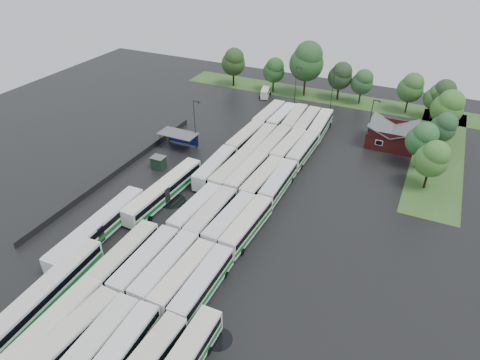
% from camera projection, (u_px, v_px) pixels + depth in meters
% --- Properties ---
extents(ground, '(160.00, 160.00, 0.00)m').
position_uv_depth(ground, '(198.00, 225.00, 70.12)').
color(ground, black).
rests_on(ground, ground).
extents(brick_building, '(10.07, 8.60, 5.39)m').
position_uv_depth(brick_building, '(392.00, 137.00, 93.09)').
color(brick_building, maroon).
rests_on(brick_building, ground).
extents(wash_shed, '(8.20, 4.20, 3.58)m').
position_uv_depth(wash_shed, '(179.00, 135.00, 91.56)').
color(wash_shed, '#2D2D30').
rests_on(wash_shed, ground).
extents(utility_hut, '(2.70, 2.20, 2.62)m').
position_uv_depth(utility_hut, '(159.00, 163.00, 84.90)').
color(utility_hut, black).
rests_on(utility_hut, ground).
extents(grass_strip_north, '(80.00, 10.00, 0.01)m').
position_uv_depth(grass_strip_north, '(321.00, 96.00, 118.87)').
color(grass_strip_north, '#335A22').
rests_on(grass_strip_north, ground).
extents(grass_strip_east, '(10.00, 50.00, 0.01)m').
position_uv_depth(grass_strip_east, '(439.00, 154.00, 90.49)').
color(grass_strip_east, '#335A22').
rests_on(grass_strip_east, ground).
extents(west_fence, '(0.10, 50.00, 1.20)m').
position_uv_depth(west_fence, '(120.00, 170.00, 83.94)').
color(west_fence, '#2D2D30').
rests_on(west_fence, ground).
extents(bus_r0c0, '(3.05, 13.38, 3.71)m').
position_uv_depth(bus_r0c0, '(57.00, 325.00, 50.84)').
color(bus_r0c0, white).
rests_on(bus_r0c0, ground).
extents(bus_r0c1, '(3.45, 13.36, 3.68)m').
position_uv_depth(bus_r0c1, '(73.00, 336.00, 49.52)').
color(bus_r0c1, white).
rests_on(bus_r0c1, ground).
extents(bus_r0c2, '(3.22, 13.39, 3.71)m').
position_uv_depth(bus_r0c2, '(95.00, 346.00, 48.33)').
color(bus_r0c2, white).
rests_on(bus_r0c2, ground).
extents(bus_r0c3, '(3.37, 13.05, 3.60)m').
position_uv_depth(bus_r0c3, '(119.00, 354.00, 47.59)').
color(bus_r0c3, white).
rests_on(bus_r0c3, ground).
extents(bus_r1c0, '(3.00, 13.15, 3.65)m').
position_uv_depth(bus_r1c0, '(125.00, 256.00, 61.04)').
color(bus_r1c0, white).
rests_on(bus_r1c0, ground).
extents(bus_r1c1, '(2.97, 13.30, 3.69)m').
position_uv_depth(bus_r1c1, '(145.00, 262.00, 59.87)').
color(bus_r1c1, white).
rests_on(bus_r1c1, ground).
extents(bus_r1c2, '(2.86, 13.38, 3.72)m').
position_uv_depth(bus_r1c2, '(166.00, 268.00, 58.88)').
color(bus_r1c2, white).
rests_on(bus_r1c2, ground).
extents(bus_r1c3, '(2.96, 12.89, 3.58)m').
position_uv_depth(bus_r1c3, '(184.00, 277.00, 57.63)').
color(bus_r1c3, white).
rests_on(bus_r1c3, ground).
extents(bus_r1c4, '(2.85, 13.04, 3.63)m').
position_uv_depth(bus_r1c4, '(203.00, 284.00, 56.43)').
color(bus_r1c4, white).
rests_on(bus_r1c4, ground).
extents(bus_r2c1, '(3.19, 12.81, 3.54)m').
position_uv_depth(bus_r2c1, '(196.00, 210.00, 70.49)').
color(bus_r2c1, white).
rests_on(bus_r2c1, ground).
extents(bus_r2c2, '(2.88, 13.08, 3.64)m').
position_uv_depth(bus_r2c2, '(211.00, 215.00, 69.23)').
color(bus_r2c2, white).
rests_on(bus_r2c2, ground).
extents(bus_r2c3, '(3.33, 13.08, 3.61)m').
position_uv_depth(bus_r2c3, '(230.00, 220.00, 68.04)').
color(bus_r2c3, white).
rests_on(bus_r2c3, ground).
extents(bus_r2c4, '(3.31, 13.38, 3.70)m').
position_uv_depth(bus_r2c4, '(247.00, 225.00, 66.90)').
color(bus_r2c4, white).
rests_on(bus_r2c4, ground).
extents(bus_r3c0, '(3.13, 13.47, 3.73)m').
position_uv_depth(bus_r3c0, '(215.00, 168.00, 81.80)').
color(bus_r3c0, white).
rests_on(bus_r3c0, ground).
extents(bus_r3c1, '(3.27, 13.50, 3.73)m').
position_uv_depth(bus_r3c1, '(232.00, 171.00, 80.79)').
color(bus_r3c1, white).
rests_on(bus_r3c1, ground).
extents(bus_r3c2, '(3.24, 13.43, 3.72)m').
position_uv_depth(bus_r3c2, '(247.00, 174.00, 79.80)').
color(bus_r3c2, white).
rests_on(bus_r3c2, ground).
extents(bus_r3c3, '(3.48, 13.54, 3.74)m').
position_uv_depth(bus_r3c3, '(263.00, 180.00, 78.19)').
color(bus_r3c3, white).
rests_on(bus_r3c3, ground).
extents(bus_r3c4, '(2.84, 12.95, 3.60)m').
position_uv_depth(bus_r3c4, '(278.00, 183.00, 77.43)').
color(bus_r3c4, white).
rests_on(bus_r3c4, ground).
extents(bus_r4c0, '(3.26, 13.30, 3.68)m').
position_uv_depth(bus_r4c0, '(246.00, 138.00, 92.31)').
color(bus_r4c0, white).
rests_on(bus_r4c0, ground).
extents(bus_r4c1, '(2.95, 13.01, 3.61)m').
position_uv_depth(bus_r4c1, '(260.00, 142.00, 90.96)').
color(bus_r4c1, white).
rests_on(bus_r4c1, ground).
extents(bus_r4c2, '(3.09, 13.53, 3.75)m').
position_uv_depth(bus_r4c2, '(274.00, 144.00, 89.94)').
color(bus_r4c2, white).
rests_on(bus_r4c2, ground).
extents(bus_r4c3, '(3.34, 13.38, 3.70)m').
position_uv_depth(bus_r4c3, '(288.00, 148.00, 88.73)').
color(bus_r4c3, white).
rests_on(bus_r4c3, ground).
extents(bus_r4c4, '(2.92, 13.01, 3.61)m').
position_uv_depth(bus_r4c4, '(303.00, 150.00, 87.86)').
color(bus_r4c4, white).
rests_on(bus_r4c4, ground).
extents(bus_r5c0, '(3.23, 13.44, 3.72)m').
position_uv_depth(bus_r5c0, '(269.00, 116.00, 102.45)').
color(bus_r5c0, white).
rests_on(bus_r5c0, ground).
extents(bus_r5c1, '(3.01, 12.82, 3.55)m').
position_uv_depth(bus_r5c1, '(282.00, 118.00, 101.64)').
color(bus_r5c1, white).
rests_on(bus_r5c1, ground).
extents(bus_r5c2, '(3.44, 13.28, 3.66)m').
position_uv_depth(bus_r5c2, '(295.00, 120.00, 100.59)').
color(bus_r5c2, white).
rests_on(bus_r5c2, ground).
extents(bus_r5c3, '(3.14, 13.38, 3.71)m').
position_uv_depth(bus_r5c3, '(307.00, 123.00, 98.98)').
color(bus_r5c3, white).
rests_on(bus_r5c3, ground).
extents(bus_r5c4, '(3.34, 13.32, 3.68)m').
position_uv_depth(bus_r5c4, '(320.00, 125.00, 97.94)').
color(bus_r5c4, white).
rests_on(bus_r5c4, ground).
extents(artic_bus_west_a, '(3.65, 19.48, 3.60)m').
position_uv_depth(artic_bus_west_a, '(46.00, 294.00, 55.02)').
color(artic_bus_west_a, white).
rests_on(artic_bus_west_a, ground).
extents(artic_bus_west_b, '(3.59, 19.74, 3.65)m').
position_uv_depth(artic_bus_west_b, '(164.00, 191.00, 75.19)').
color(artic_bus_west_b, white).
rests_on(artic_bus_west_b, ground).
extents(artic_bus_west_c, '(3.24, 20.20, 3.74)m').
position_uv_depth(artic_bus_west_c, '(98.00, 228.00, 66.17)').
color(artic_bus_west_c, white).
rests_on(artic_bus_west_c, ground).
extents(minibus, '(3.32, 5.72, 2.35)m').
position_uv_depth(minibus, '(265.00, 92.00, 117.64)').
color(minibus, white).
rests_on(minibus, ground).
extents(tree_north_0, '(6.81, 6.81, 11.27)m').
position_uv_depth(tree_north_0, '(234.00, 62.00, 121.68)').
color(tree_north_0, black).
rests_on(tree_north_0, ground).
extents(tree_north_1, '(6.00, 6.00, 9.94)m').
position_uv_depth(tree_north_1, '(274.00, 70.00, 118.04)').
color(tree_north_1, black).
rests_on(tree_north_1, ground).
extents(tree_north_2, '(9.15, 9.15, 15.16)m').
position_uv_depth(tree_north_2, '(307.00, 61.00, 113.80)').
color(tree_north_2, black).
rests_on(tree_north_2, ground).
extents(tree_north_3, '(6.36, 6.36, 10.53)m').
position_uv_depth(tree_north_3, '(341.00, 76.00, 112.89)').
color(tree_north_3, black).
rests_on(tree_north_3, ground).
extents(tree_north_4, '(5.71, 5.71, 9.46)m').
position_uv_depth(tree_north_4, '(363.00, 82.00, 110.91)').
color(tree_north_4, black).
rests_on(tree_north_4, ground).
extents(tree_north_5, '(6.31, 6.31, 10.44)m').
position_uv_depth(tree_north_5, '(411.00, 87.00, 105.52)').
color(tree_north_5, black).
rests_on(tree_north_5, ground).
extents(tree_north_6, '(6.27, 6.27, 10.38)m').
position_uv_depth(tree_north_6, '(443.00, 94.00, 101.76)').
color(tree_north_6, black).
rests_on(tree_north_6, ground).
extents(tree_east_0, '(6.01, 6.01, 9.95)m').
position_uv_depth(tree_east_0, '(433.00, 158.00, 76.04)').
color(tree_east_0, black).
rests_on(tree_east_0, ground).
extents(tree_east_1, '(6.02, 6.02, 9.97)m').
position_uv_depth(tree_east_1, '(423.00, 139.00, 82.42)').
color(tree_east_1, black).
rests_on(tree_east_1, ground).
extents(tree_east_2, '(5.48, 5.48, 9.08)m').
position_uv_depth(tree_east_2, '(444.00, 127.00, 88.38)').
color(tree_east_2, black).
rests_on(tree_east_2, ground).
extents(tree_east_3, '(6.88, 6.88, 11.40)m').
position_uv_depth(tree_east_3, '(448.00, 107.00, 93.35)').
color(tree_east_3, black).
rests_on(tree_east_3, ground).
extents(tree_east_4, '(5.37, 5.36, 8.88)m').
position_uv_depth(tree_east_4, '(436.00, 97.00, 102.66)').
color(tree_east_4, black).
rests_on(tree_east_4, ground).
extents(lamp_post_ne, '(1.63, 0.32, 10.56)m').
position_uv_depth(lamp_post_ne, '(371.00, 119.00, 90.81)').
color(lamp_post_ne, '#2D2D30').
rests_on(lamp_post_ne, ground).
extents(lamp_post_nw, '(1.69, 0.33, 10.99)m').
position_uv_depth(lamp_post_nw, '(195.00, 121.00, 89.51)').
color(lamp_post_nw, '#2D2D30').
rests_on(lamp_post_nw, ground).
extents(lamp_post_back_w, '(1.67, 0.32, 10.82)m').
position_uv_depth(lamp_post_back_w, '(296.00, 84.00, 108.64)').
color(lamp_post_back_w, '#2D2D30').
rests_on(lamp_post_back_w, ground).
extents(lamp_post_back_e, '(1.60, 0.31, 10.37)m').
position_uv_depth(lamp_post_back_e, '(333.00, 88.00, 107.06)').
color(lamp_post_back_e, '#2D2D30').
rests_on(lamp_post_back_e, ground).
extents(puddle_0, '(4.79, 4.79, 0.01)m').
position_uv_depth(puddle_0, '(94.00, 301.00, 56.60)').
color(puddle_0, black).
rests_on(puddle_0, ground).
extents(puddle_1, '(3.03, 3.03, 0.01)m').
position_uv_depth(puddle_1, '(190.00, 345.00, 50.84)').
color(puddle_1, black).
rests_on(puddle_1, ground).
extents(puddle_2, '(4.81, 4.81, 0.01)m').
position_uv_depth(puddle_2, '(173.00, 201.00, 75.93)').
color(puddle_2, black).
rests_on(puddle_2, ground).
extents(puddle_3, '(4.56, 4.56, 0.01)m').
position_uv_depth(puddle_3, '(207.00, 234.00, 68.24)').
color(puddle_3, black).
rests_on(puddle_3, ground).
extents(puddle_4, '(3.52, 3.52, 0.01)m').
position_uv_depth(puddle_4, '(218.00, 339.00, 51.52)').
color(puddle_4, black).
rests_on(puddle_4, ground).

